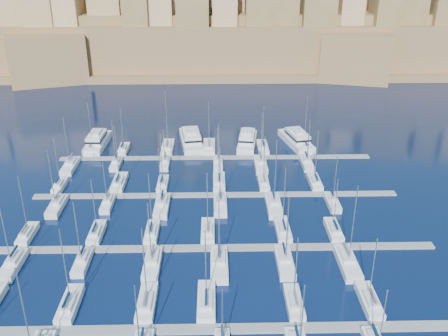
{
  "coord_description": "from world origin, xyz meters",
  "views": [
    {
      "loc": [
        -0.13,
        -92.71,
        53.71
      ],
      "look_at": [
        1.87,
        6.0,
        8.87
      ],
      "focal_mm": 40.0,
      "sensor_mm": 36.0,
      "label": 1
    }
  ],
  "objects_px": {
    "sailboat_4": "(294,303)",
    "motor_yacht_d": "(297,139)",
    "motor_yacht_c": "(247,140)",
    "motor_yacht_a": "(97,141)",
    "sailboat_2": "(147,303)",
    "motor_yacht_b": "(191,139)"
  },
  "relations": [
    {
      "from": "sailboat_2",
      "to": "motor_yacht_a",
      "type": "relative_size",
      "value": 0.9
    },
    {
      "from": "sailboat_4",
      "to": "motor_yacht_d",
      "type": "relative_size",
      "value": 0.74
    },
    {
      "from": "motor_yacht_a",
      "to": "motor_yacht_d",
      "type": "relative_size",
      "value": 0.92
    },
    {
      "from": "sailboat_4",
      "to": "motor_yacht_c",
      "type": "bearing_deg",
      "value": 92.64
    },
    {
      "from": "sailboat_4",
      "to": "motor_yacht_a",
      "type": "relative_size",
      "value": 0.8
    },
    {
      "from": "sailboat_4",
      "to": "motor_yacht_d",
      "type": "xyz_separation_m",
      "value": [
        11.13,
        70.5,
        1.0
      ]
    },
    {
      "from": "sailboat_4",
      "to": "motor_yacht_c",
      "type": "relative_size",
      "value": 0.8
    },
    {
      "from": "sailboat_4",
      "to": "motor_yacht_b",
      "type": "distance_m",
      "value": 73.73
    },
    {
      "from": "sailboat_2",
      "to": "sailboat_4",
      "type": "relative_size",
      "value": 1.12
    },
    {
      "from": "sailboat_2",
      "to": "motor_yacht_d",
      "type": "bearing_deg",
      "value": 63.55
    },
    {
      "from": "motor_yacht_c",
      "to": "sailboat_4",
      "type": "bearing_deg",
      "value": -87.36
    },
    {
      "from": "motor_yacht_a",
      "to": "motor_yacht_c",
      "type": "relative_size",
      "value": 1.0
    },
    {
      "from": "sailboat_2",
      "to": "motor_yacht_d",
      "type": "height_order",
      "value": "sailboat_2"
    },
    {
      "from": "sailboat_4",
      "to": "motor_yacht_d",
      "type": "distance_m",
      "value": 71.38
    },
    {
      "from": "sailboat_2",
      "to": "motor_yacht_c",
      "type": "height_order",
      "value": "sailboat_2"
    },
    {
      "from": "motor_yacht_b",
      "to": "motor_yacht_d",
      "type": "relative_size",
      "value": 1.07
    },
    {
      "from": "motor_yacht_c",
      "to": "motor_yacht_d",
      "type": "relative_size",
      "value": 0.92
    },
    {
      "from": "motor_yacht_d",
      "to": "motor_yacht_b",
      "type": "bearing_deg",
      "value": 178.8
    },
    {
      "from": "motor_yacht_a",
      "to": "motor_yacht_b",
      "type": "bearing_deg",
      "value": 2.19
    },
    {
      "from": "motor_yacht_d",
      "to": "motor_yacht_c",
      "type": "bearing_deg",
      "value": -177.65
    },
    {
      "from": "sailboat_2",
      "to": "motor_yacht_a",
      "type": "distance_m",
      "value": 73.27
    },
    {
      "from": "motor_yacht_b",
      "to": "motor_yacht_d",
      "type": "distance_m",
      "value": 30.52
    }
  ]
}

